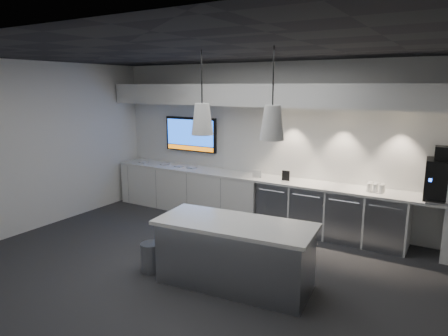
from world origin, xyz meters
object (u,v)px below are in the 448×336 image
Objects in this scene: island at (235,254)px; wall_tv at (191,134)px; bin at (151,257)px; coffee_machine at (441,178)px.

wall_tv is at bearing 128.55° from island.
island is 5.09× the size of bin.
coffee_machine is (2.17, 2.37, 0.79)m from island.
bin is (-1.20, -0.26, -0.23)m from island.
bin is at bearing -145.64° from coffee_machine.
wall_tv is 0.59× the size of island.
island is 1.24m from bin.
coffee_machine is at bearing -2.99° from wall_tv.
island is at bearing -45.71° from wall_tv.
bin is at bearing -64.71° from wall_tv.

